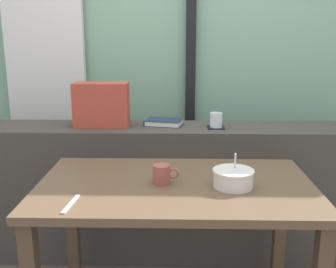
{
  "coord_description": "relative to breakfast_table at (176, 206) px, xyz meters",
  "views": [
    {
      "loc": [
        0.02,
        -1.79,
        1.37
      ],
      "look_at": [
        -0.04,
        0.36,
        0.84
      ],
      "focal_mm": 43.05,
      "sensor_mm": 36.0,
      "label": 1
    }
  ],
  "objects": [
    {
      "name": "closed_book",
      "position": [
        -0.08,
        0.72,
        0.23
      ],
      "size": [
        0.24,
        0.19,
        0.03
      ],
      "color": "#1E2D47",
      "rests_on": "dark_console_ledge"
    },
    {
      "name": "dark_console_ledge",
      "position": [
        -0.01,
        0.67,
        -0.21
      ],
      "size": [
        2.8,
        0.35,
        0.83
      ],
      "primitive_type": "cube",
      "color": "#423D38",
      "rests_on": "ground"
    },
    {
      "name": "curtain_left_panel",
      "position": [
        -0.94,
        1.23,
        0.63
      ],
      "size": [
        0.56,
        0.06,
        2.5
      ],
      "primitive_type": "cube",
      "color": "white",
      "rests_on": "ground"
    },
    {
      "name": "breakfast_table",
      "position": [
        0.0,
        0.0,
        0.0
      ],
      "size": [
        1.21,
        0.72,
        0.73
      ],
      "color": "brown",
      "rests_on": "ground"
    },
    {
      "name": "fork_utensil",
      "position": [
        -0.4,
        -0.24,
        0.11
      ],
      "size": [
        0.03,
        0.17,
        0.01
      ],
      "primitive_type": "cube",
      "rotation": [
        0.0,
        0.0,
        -0.1
      ],
      "color": "silver",
      "rests_on": "breakfast_table"
    },
    {
      "name": "soup_bowl",
      "position": [
        0.25,
        -0.04,
        0.15
      ],
      "size": [
        0.18,
        0.18,
        0.16
      ],
      "color": "silver",
      "rests_on": "breakfast_table"
    },
    {
      "name": "window_divider_post",
      "position": [
        0.1,
        1.26,
        0.68
      ],
      "size": [
        0.07,
        0.05,
        2.6
      ],
      "primitive_type": "cube",
      "color": "black",
      "rests_on": "ground"
    },
    {
      "name": "coaster_square",
      "position": [
        0.23,
        0.64,
        0.21
      ],
      "size": [
        0.1,
        0.1,
        0.0
      ],
      "primitive_type": "cube",
      "color": "black",
      "rests_on": "dark_console_ledge"
    },
    {
      "name": "ceramic_mug",
      "position": [
        -0.06,
        -0.01,
        0.15
      ],
      "size": [
        0.11,
        0.08,
        0.08
      ],
      "color": "#9E4C42",
      "rests_on": "breakfast_table"
    },
    {
      "name": "outdoor_backdrop",
      "position": [
        -0.01,
        1.33,
        0.78
      ],
      "size": [
        4.8,
        0.08,
        2.8
      ],
      "primitive_type": "cube",
      "color": "#84B293",
      "rests_on": "ground"
    },
    {
      "name": "juice_glass",
      "position": [
        0.23,
        0.64,
        0.25
      ],
      "size": [
        0.07,
        0.07,
        0.09
      ],
      "color": "white",
      "rests_on": "coaster_square"
    },
    {
      "name": "throw_pillow",
      "position": [
        -0.44,
        0.67,
        0.34
      ],
      "size": [
        0.32,
        0.14,
        0.26
      ],
      "primitive_type": "cube",
      "rotation": [
        0.0,
        0.0,
        0.01
      ],
      "color": "#B74233",
      "rests_on": "dark_console_ledge"
    }
  ]
}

